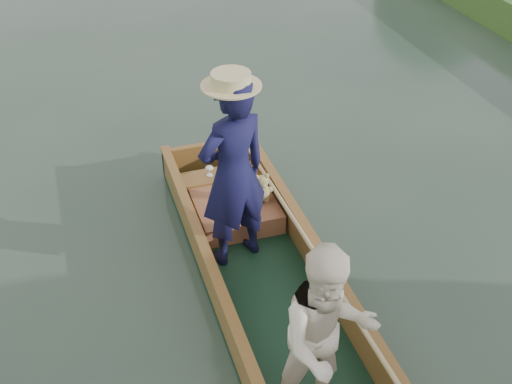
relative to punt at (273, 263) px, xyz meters
name	(u,v)px	position (x,y,z in m)	size (l,w,h in m)	color
ground	(276,312)	(0.05, 0.03, -0.64)	(120.00, 120.00, 0.00)	#283D30
punt	(273,263)	(0.00, 0.00, 0.00)	(1.12, 5.00, 2.04)	black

